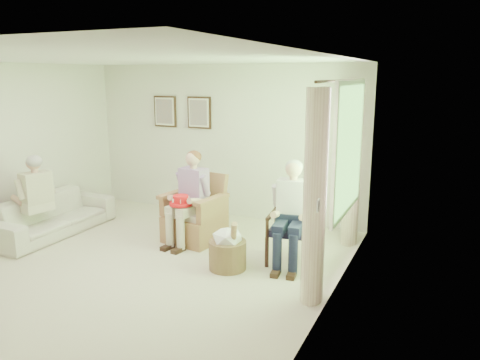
% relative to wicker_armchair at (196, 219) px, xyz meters
% --- Properties ---
extents(floor, '(5.50, 5.50, 0.00)m').
position_rel_wicker_armchair_xyz_m(floor, '(-0.22, -1.37, -0.32)').
color(floor, beige).
rests_on(floor, ground).
extents(back_wall, '(5.00, 0.04, 2.60)m').
position_rel_wicker_armchair_xyz_m(back_wall, '(-0.22, 1.38, 0.98)').
color(back_wall, silver).
rests_on(back_wall, ground).
extents(right_wall, '(0.04, 5.50, 2.60)m').
position_rel_wicker_armchair_xyz_m(right_wall, '(2.28, -1.37, 0.98)').
color(right_wall, silver).
rests_on(right_wall, ground).
extents(ceiling, '(5.00, 5.50, 0.02)m').
position_rel_wicker_armchair_xyz_m(ceiling, '(-0.22, -1.37, 2.28)').
color(ceiling, white).
rests_on(ceiling, back_wall).
extents(window, '(0.13, 2.50, 1.63)m').
position_rel_wicker_armchair_xyz_m(window, '(2.25, -0.17, 1.27)').
color(window, '#2D6B23').
rests_on(window, right_wall).
extents(curtain_left, '(0.34, 0.34, 2.30)m').
position_rel_wicker_armchair_xyz_m(curtain_left, '(2.11, -1.15, 0.83)').
color(curtain_left, beige).
rests_on(curtain_left, ground).
extents(curtain_right, '(0.34, 0.34, 2.30)m').
position_rel_wicker_armchair_xyz_m(curtain_right, '(2.11, 0.81, 0.83)').
color(curtain_right, beige).
rests_on(curtain_right, ground).
extents(framed_print_left, '(0.45, 0.05, 0.55)m').
position_rel_wicker_armchair_xyz_m(framed_print_left, '(-1.37, 1.34, 1.46)').
color(framed_print_left, '#382114').
rests_on(framed_print_left, back_wall).
extents(framed_print_right, '(0.45, 0.05, 0.55)m').
position_rel_wicker_armchair_xyz_m(framed_print_right, '(-0.67, 1.34, 1.46)').
color(framed_print_right, '#382114').
rests_on(framed_print_right, back_wall).
extents(wicker_armchair, '(0.78, 0.77, 0.99)m').
position_rel_wicker_armchair_xyz_m(wicker_armchair, '(0.00, 0.00, 0.00)').
color(wicker_armchair, '#AE7B52').
rests_on(wicker_armchair, ground).
extents(wood_armchair, '(0.60, 0.56, 0.92)m').
position_rel_wicker_armchair_xyz_m(wood_armchair, '(1.58, -0.14, 0.19)').
color(wood_armchair, black).
rests_on(wood_armchair, ground).
extents(sofa, '(2.04, 0.80, 0.60)m').
position_rel_wicker_armchair_xyz_m(sofa, '(-2.17, -0.68, -0.02)').
color(sofa, beige).
rests_on(sofa, ground).
extents(person_wicker, '(0.40, 0.63, 1.33)m').
position_rel_wicker_armchair_xyz_m(person_wicker, '(-0.00, -0.13, 0.46)').
color(person_wicker, beige).
rests_on(person_wicker, ground).
extents(person_dark, '(0.40, 0.63, 1.34)m').
position_rel_wicker_armchair_xyz_m(person_dark, '(1.58, -0.29, 0.46)').
color(person_dark, '#191D38').
rests_on(person_dark, ground).
extents(person_sofa, '(0.42, 0.63, 1.26)m').
position_rel_wicker_armchair_xyz_m(person_sofa, '(-2.17, -0.99, 0.40)').
color(person_sofa, beige).
rests_on(person_sofa, ground).
extents(red_hat, '(0.32, 0.32, 0.14)m').
position_rel_wicker_armchair_xyz_m(red_hat, '(-0.04, -0.34, 0.36)').
color(red_hat, red).
rests_on(red_hat, person_wicker).
extents(hatbox, '(0.55, 0.55, 0.70)m').
position_rel_wicker_armchair_xyz_m(hatbox, '(0.91, -0.77, -0.04)').
color(hatbox, '#A08057').
rests_on(hatbox, ground).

